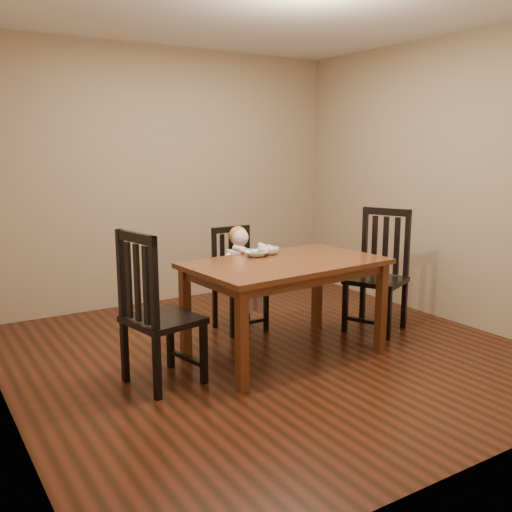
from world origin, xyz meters
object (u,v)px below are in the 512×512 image
toddler (240,268)px  bowl_veg (268,251)px  chair_right (379,272)px  chair_child (238,281)px  chair_left (156,313)px  bowl_peas (256,254)px  dining_table (286,272)px

toddler → bowl_veg: toddler is taller
chair_right → chair_child: bearing=33.8°
chair_left → bowl_peas: 1.10m
chair_child → toddler: (-0.00, -0.05, 0.13)m
chair_left → bowl_peas: size_ratio=5.80×
toddler → chair_left: bearing=34.2°
toddler → bowl_veg: 0.48m
toddler → chair_right: bearing=149.8°
chair_child → toddler: 0.14m
dining_table → chair_child: bearing=89.5°
chair_child → bowl_peas: bearing=77.6°
chair_child → chair_left: chair_left is taller
toddler → bowl_peas: bearing=76.3°
chair_child → bowl_peas: 0.62m
dining_table → chair_right: chair_right is taller
chair_right → toddler: 1.28m
dining_table → toddler: 0.74m
chair_left → chair_right: (2.24, 0.11, -0.00)m
bowl_peas → bowl_veg: bowl_veg is taller
dining_table → bowl_veg: size_ratio=8.84×
bowl_peas → bowl_veg: bearing=10.8°
chair_right → dining_table: bearing=70.5°
chair_left → bowl_veg: chair_left is taller
chair_right → bowl_peas: 1.26m
dining_table → toddler: (0.01, 0.73, -0.10)m
toddler → bowl_veg: bearing=94.4°
chair_right → bowl_peas: size_ratio=5.80×
toddler → chair_child: bearing=-90.0°
chair_child → toddler: size_ratio=1.87×
toddler → bowl_peas: (-0.11, -0.45, 0.22)m
chair_left → toddler: bearing=112.9°
chair_left → bowl_veg: size_ratio=6.09×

